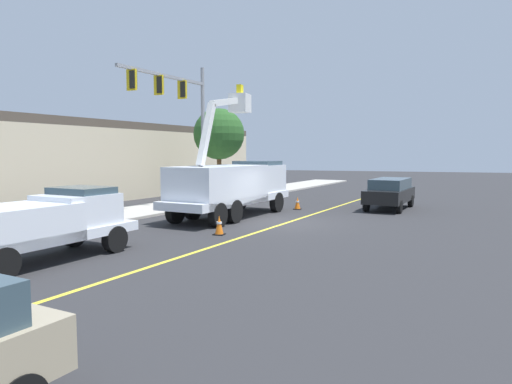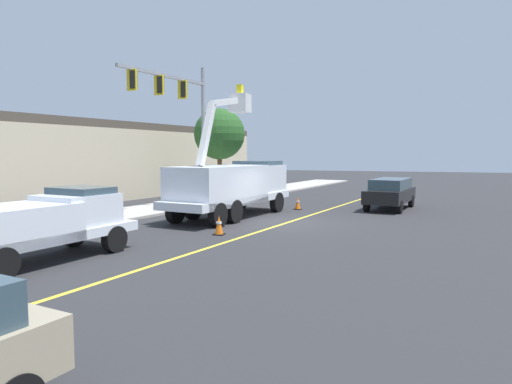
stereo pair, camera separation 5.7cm
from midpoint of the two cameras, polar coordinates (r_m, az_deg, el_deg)
name	(u,v)px [view 2 (the right image)]	position (r m, az deg, el deg)	size (l,w,h in m)	color
ground	(286,223)	(20.56, 3.78, -3.88)	(120.00, 120.00, 0.00)	#2D2D30
sidewalk_far_side	(143,211)	(25.19, -13.76, -2.24)	(60.00, 3.60, 0.12)	#B2ADA3
lane_centre_stripe	(286,223)	(20.56, 3.78, -3.87)	(50.00, 0.16, 0.01)	yellow
utility_bucket_truck	(232,184)	(22.40, -2.92, 0.97)	(8.52, 3.95, 6.46)	white
service_pickup_truck	(41,223)	(14.62, -25.00, -3.49)	(5.89, 3.08, 2.06)	white
passing_minivan	(390,192)	(26.57, 16.37, 0.04)	(5.06, 2.74, 1.69)	black
traffic_cone_mid_front	(219,225)	(17.65, -4.52, -4.13)	(0.40, 0.40, 0.75)	black
traffic_cone_mid_rear	(298,203)	(25.49, 5.26, -1.40)	(0.40, 0.40, 0.70)	black
traffic_signal_mast	(181,107)	(26.01, -9.27, 10.35)	(6.85, 1.46, 8.10)	gray
commercial_building_backdrop	(98,160)	(35.56, -18.94, 3.76)	(29.00, 14.07, 5.16)	beige
street_tree_right	(219,134)	(32.01, -4.50, 7.14)	(3.52, 3.52, 6.17)	brown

